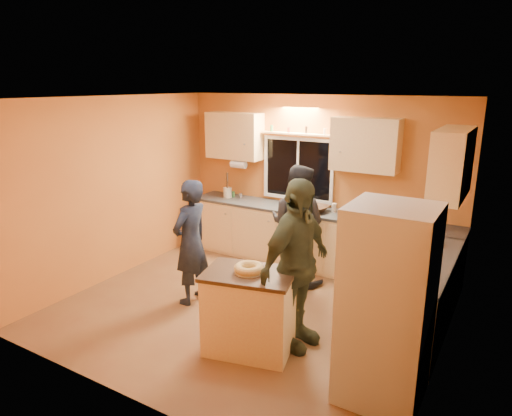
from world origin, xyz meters
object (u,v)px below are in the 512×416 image
Objects in this scene: refrigerator at (387,306)px; person_right at (296,265)px; person_left at (191,242)px; person_center at (297,225)px; island at (249,311)px.

person_right is (-1.04, 0.36, 0.03)m from refrigerator.
refrigerator is 2.72m from person_left.
person_right reaches higher than person_center.
person_left is 1.54m from person_center.
person_right reaches higher than person_left.
refrigerator is 0.97× the size of person_right.
island is 0.69m from person_right.
person_center reaches higher than island.
person_left is at bearing 55.20° from person_center.
person_right is (0.37, 0.34, 0.47)m from island.
person_left is at bearing 140.48° from island.
person_right reaches higher than island.
person_left is (-1.24, 0.60, 0.36)m from island.
refrigerator is at bearing -14.53° from island.
person_left is at bearing 91.03° from person_right.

